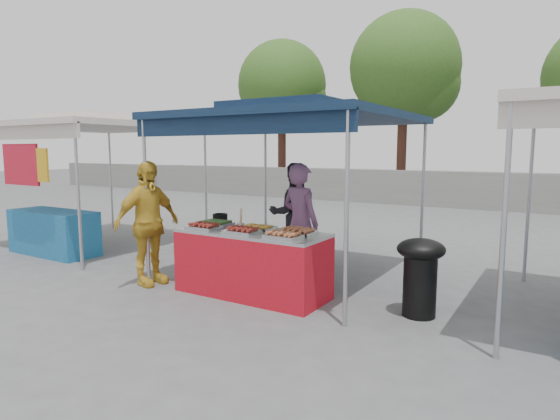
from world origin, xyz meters
The scene contains 22 objects.
ground_plane centered at (0.00, 0.00, 0.00)m, with size 80.00×80.00×0.00m, color #515254.
back_wall centered at (0.00, 11.00, 0.60)m, with size 40.00×0.25×1.20m, color slate.
main_canopy centered at (0.00, 0.97, 2.37)m, with size 3.20×3.20×2.57m.
neighbor_stall_left centered at (-4.50, 0.57, 1.60)m, with size 3.20×3.20×2.57m.
tree_0 centered at (-7.44, 13.11, 4.58)m, with size 3.89×3.89×6.69m.
tree_1 centered at (-1.92, 12.90, 4.82)m, with size 4.10×4.10×7.04m.
vendor_table centered at (0.00, -0.10, 0.43)m, with size 2.00×0.80×0.85m.
food_tray_fl centered at (-0.60, -0.34, 0.88)m, with size 0.42×0.30×0.07m.
food_tray_fm centered at (0.02, -0.34, 0.88)m, with size 0.42×0.30×0.07m.
food_tray_fr centered at (0.62, -0.34, 0.88)m, with size 0.42×0.30×0.07m.
food_tray_bl centered at (-0.67, 0.00, 0.88)m, with size 0.42×0.30×0.07m.
food_tray_bm centered at (0.03, 0.01, 0.88)m, with size 0.42×0.30×0.07m.
food_tray_br centered at (0.64, -0.01, 0.88)m, with size 0.42×0.30×0.07m.
cooking_pot centered at (-0.81, 0.26, 0.91)m, with size 0.22×0.22×0.13m, color black.
skewer_cup centered at (-0.09, -0.21, 0.91)m, with size 0.09×0.09×0.11m, color #AAABB1.
wok_burner centered at (2.09, 0.25, 0.54)m, with size 0.54×0.54×0.91m.
crate_left centered at (-0.31, 0.53, 0.16)m, with size 0.53×0.37×0.32m, color #123C93.
crate_right centered at (0.31, 0.58, 0.17)m, with size 0.56×0.39×0.33m, color #123C93.
crate_stacked centered at (0.31, 0.58, 0.50)m, with size 0.55×0.39×0.33m, color #123C93.
vendor_woman centered at (0.23, 0.79, 0.86)m, with size 0.63×0.41×1.71m, color #7C4F76.
helper_man centered at (-0.38, 1.65, 0.84)m, with size 0.82×0.64×1.69m, color black.
customer_person centered at (-1.53, -0.46, 0.88)m, with size 1.03×0.43×1.75m, color gold.
Camera 1 is at (3.45, -5.00, 1.89)m, focal length 30.00 mm.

